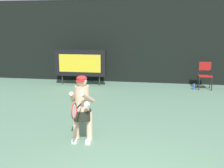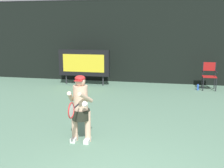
{
  "view_description": "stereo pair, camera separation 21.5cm",
  "coord_description": "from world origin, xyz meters",
  "px_view_note": "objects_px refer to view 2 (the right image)",
  "views": [
    {
      "loc": [
        0.46,
        -3.62,
        2.47
      ],
      "look_at": [
        -0.66,
        2.98,
        1.05
      ],
      "focal_mm": 43.63,
      "sensor_mm": 36.0,
      "label": 1
    },
    {
      "loc": [
        0.67,
        -3.58,
        2.47
      ],
      "look_at": [
        -0.66,
        2.98,
        1.05
      ],
      "focal_mm": 43.63,
      "sensor_mm": 36.0,
      "label": 2
    }
  ],
  "objects_px": {
    "scoreboard": "(84,63)",
    "water_bottle": "(198,87)",
    "tennis_player": "(81,106)",
    "tennis_racket": "(72,110)",
    "umpire_chair": "(209,74)"
  },
  "relations": [
    {
      "from": "scoreboard",
      "to": "tennis_player",
      "type": "distance_m",
      "value": 5.94
    },
    {
      "from": "umpire_chair",
      "to": "tennis_player",
      "type": "relative_size",
      "value": 0.74
    },
    {
      "from": "water_bottle",
      "to": "umpire_chair",
      "type": "bearing_deg",
      "value": 24.73
    },
    {
      "from": "scoreboard",
      "to": "umpire_chair",
      "type": "height_order",
      "value": "scoreboard"
    },
    {
      "from": "umpire_chair",
      "to": "tennis_player",
      "type": "height_order",
      "value": "tennis_player"
    },
    {
      "from": "water_bottle",
      "to": "tennis_racket",
      "type": "distance_m",
      "value": 6.99
    },
    {
      "from": "umpire_chair",
      "to": "water_bottle",
      "type": "bearing_deg",
      "value": -155.27
    },
    {
      "from": "tennis_player",
      "to": "tennis_racket",
      "type": "bearing_deg",
      "value": -86.45
    },
    {
      "from": "water_bottle",
      "to": "tennis_player",
      "type": "bearing_deg",
      "value": -118.29
    },
    {
      "from": "water_bottle",
      "to": "tennis_player",
      "type": "distance_m",
      "value": 6.4
    },
    {
      "from": "umpire_chair",
      "to": "tennis_player",
      "type": "xyz_separation_m",
      "value": [
        -3.44,
        -5.8,
        0.18
      ]
    },
    {
      "from": "umpire_chair",
      "to": "water_bottle",
      "type": "xyz_separation_m",
      "value": [
        -0.42,
        -0.19,
        -0.5
      ]
    },
    {
      "from": "scoreboard",
      "to": "water_bottle",
      "type": "height_order",
      "value": "scoreboard"
    },
    {
      "from": "umpire_chair",
      "to": "water_bottle",
      "type": "distance_m",
      "value": 0.68
    },
    {
      "from": "tennis_racket",
      "to": "umpire_chair",
      "type": "bearing_deg",
      "value": 68.12
    }
  ]
}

